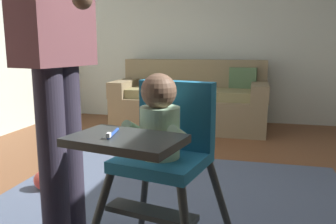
{
  "coord_description": "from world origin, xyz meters",
  "views": [
    {
      "loc": [
        0.67,
        -2.15,
        1.03
      ],
      "look_at": [
        0.32,
        -0.75,
        0.76
      ],
      "focal_mm": 37.54,
      "sensor_mm": 36.0,
      "label": 1
    }
  ],
  "objects_px": {
    "toy_ball": "(44,180)",
    "adult_standing": "(57,61)",
    "couch": "(191,102)",
    "high_chair": "(162,141)"
  },
  "relations": [
    {
      "from": "couch",
      "to": "high_chair",
      "type": "height_order",
      "value": "high_chair"
    },
    {
      "from": "couch",
      "to": "toy_ball",
      "type": "distance_m",
      "value": 2.39
    },
    {
      "from": "adult_standing",
      "to": "couch",
      "type": "bearing_deg",
      "value": 98.79
    },
    {
      "from": "high_chair",
      "to": "toy_ball",
      "type": "distance_m",
      "value": 1.41
    },
    {
      "from": "couch",
      "to": "adult_standing",
      "type": "bearing_deg",
      "value": -3.03
    },
    {
      "from": "toy_ball",
      "to": "adult_standing",
      "type": "bearing_deg",
      "value": -48.77
    },
    {
      "from": "high_chair",
      "to": "adult_standing",
      "type": "relative_size",
      "value": 0.55
    },
    {
      "from": "couch",
      "to": "adult_standing",
      "type": "height_order",
      "value": "adult_standing"
    },
    {
      "from": "toy_ball",
      "to": "couch",
      "type": "bearing_deg",
      "value": 73.51
    },
    {
      "from": "high_chair",
      "to": "adult_standing",
      "type": "xyz_separation_m",
      "value": [
        -0.56,
        0.12,
        0.33
      ]
    }
  ]
}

